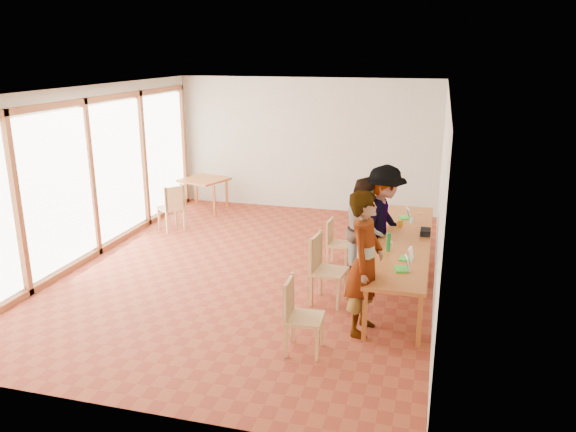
% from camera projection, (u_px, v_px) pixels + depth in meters
% --- Properties ---
extents(ground, '(8.00, 8.00, 0.00)m').
position_uv_depth(ground, '(252.00, 270.00, 9.53)').
color(ground, brown).
rests_on(ground, ground).
extents(wall_back, '(6.00, 0.10, 3.00)m').
position_uv_depth(wall_back, '(307.00, 145.00, 12.80)').
color(wall_back, beige).
rests_on(wall_back, ground).
extents(wall_front, '(6.00, 0.10, 3.00)m').
position_uv_depth(wall_front, '(116.00, 276.00, 5.40)').
color(wall_front, beige).
rests_on(wall_front, ground).
extents(wall_right, '(0.10, 8.00, 3.00)m').
position_uv_depth(wall_right, '(441.00, 196.00, 8.35)').
color(wall_right, beige).
rests_on(wall_right, ground).
extents(window_wall, '(0.10, 8.00, 3.00)m').
position_uv_depth(window_wall, '(90.00, 174.00, 9.84)').
color(window_wall, white).
rests_on(window_wall, ground).
extents(ceiling, '(6.00, 8.00, 0.04)m').
position_uv_depth(ceiling, '(248.00, 88.00, 8.66)').
color(ceiling, white).
rests_on(ceiling, wall_back).
extents(communal_table, '(0.80, 4.00, 0.75)m').
position_uv_depth(communal_table, '(404.00, 242.00, 8.74)').
color(communal_table, '#BF612A').
rests_on(communal_table, ground).
extents(side_table, '(0.90, 0.90, 0.75)m').
position_uv_depth(side_table, '(204.00, 182.00, 12.85)').
color(side_table, '#BF612A').
rests_on(side_table, ground).
extents(chair_near, '(0.46, 0.46, 0.50)m').
position_uv_depth(chair_near, '(296.00, 308.00, 6.81)').
color(chair_near, '#DFB36F').
rests_on(chair_near, ground).
extents(chair_mid, '(0.53, 0.53, 0.54)m').
position_uv_depth(chair_mid, '(322.00, 262.00, 8.17)').
color(chair_mid, '#DFB36F').
rests_on(chair_mid, ground).
extents(chair_far, '(0.40, 0.40, 0.43)m').
position_uv_depth(chair_far, '(334.00, 237.00, 9.61)').
color(chair_far, '#DFB36F').
rests_on(chair_far, ground).
extents(chair_empty, '(0.53, 0.53, 0.50)m').
position_uv_depth(chair_empty, '(367.00, 229.00, 9.81)').
color(chair_empty, '#DFB36F').
rests_on(chair_empty, ground).
extents(chair_spare, '(0.63, 0.63, 0.51)m').
position_uv_depth(chair_spare, '(173.00, 203.00, 11.41)').
color(chair_spare, '#DFB36F').
rests_on(chair_spare, ground).
extents(person_near, '(0.54, 0.75, 1.92)m').
position_uv_depth(person_near, '(365.00, 263.00, 7.19)').
color(person_near, gray).
rests_on(person_near, ground).
extents(person_mid, '(0.71, 0.87, 1.67)m').
position_uv_depth(person_mid, '(365.00, 229.00, 8.96)').
color(person_mid, gray).
rests_on(person_mid, ground).
extents(person_far, '(0.92, 1.32, 1.87)m').
position_uv_depth(person_far, '(383.00, 223.00, 8.94)').
color(person_far, gray).
rests_on(person_far, ground).
extents(laptop_near, '(0.24, 0.26, 0.19)m').
position_uv_depth(laptop_near, '(404.00, 266.00, 7.52)').
color(laptop_near, green).
rests_on(laptop_near, communal_table).
extents(laptop_mid, '(0.20, 0.23, 0.18)m').
position_uv_depth(laptop_mid, '(408.00, 256.00, 7.88)').
color(laptop_mid, green).
rests_on(laptop_mid, communal_table).
extents(laptop_far, '(0.24, 0.25, 0.18)m').
position_uv_depth(laptop_far, '(406.00, 216.00, 9.81)').
color(laptop_far, green).
rests_on(laptop_far, communal_table).
extents(yellow_mug, '(0.14, 0.14, 0.09)m').
position_uv_depth(yellow_mug, '(400.00, 224.00, 9.35)').
color(yellow_mug, orange).
rests_on(yellow_mug, communal_table).
extents(green_bottle, '(0.07, 0.07, 0.28)m').
position_uv_depth(green_bottle, '(388.00, 242.00, 8.19)').
color(green_bottle, '#176629').
rests_on(green_bottle, communal_table).
extents(clear_glass, '(0.07, 0.07, 0.09)m').
position_uv_depth(clear_glass, '(412.00, 221.00, 9.53)').
color(clear_glass, silver).
rests_on(clear_glass, communal_table).
extents(condiment_cup, '(0.08, 0.08, 0.06)m').
position_uv_depth(condiment_cup, '(390.00, 243.00, 8.46)').
color(condiment_cup, white).
rests_on(condiment_cup, communal_table).
extents(pink_phone, '(0.05, 0.10, 0.01)m').
position_uv_depth(pink_phone, '(420.00, 213.00, 10.09)').
color(pink_phone, '#E3506A').
rests_on(pink_phone, communal_table).
extents(black_pouch, '(0.16, 0.26, 0.09)m').
position_uv_depth(black_pouch, '(426.00, 232.00, 8.95)').
color(black_pouch, black).
rests_on(black_pouch, communal_table).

